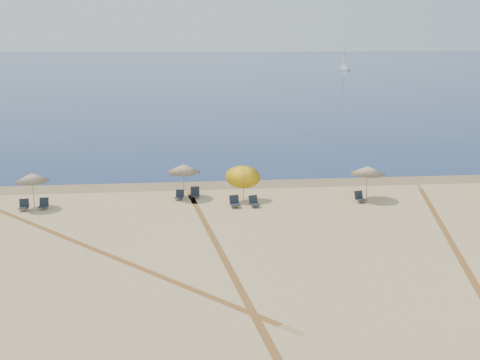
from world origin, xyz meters
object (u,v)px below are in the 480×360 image
object	(u,v)px
chair_6	(235,202)
chair_4	(179,195)
umbrella_4	(368,170)
chair_8	(360,197)
chair_2	(24,205)
umbrella_2	(183,168)
chair_5	(195,193)
umbrella_3	(243,173)
sailboat_1	(344,63)
umbrella_1	(32,177)
chair_7	(254,202)
chair_3	(44,204)

from	to	relation	value
chair_6	chair_4	bearing A→B (deg)	138.81
umbrella_4	chair_8	xyz separation A→B (m)	(-0.70, -0.79, -1.65)
umbrella_4	chair_2	size ratio (longest dim) A/B	3.08
umbrella_2	chair_4	distance (m)	1.87
umbrella_2	chair_8	bearing A→B (deg)	-11.97
chair_2	chair_8	distance (m)	21.68
chair_6	chair_5	bearing A→B (deg)	124.97
umbrella_3	sailboat_1	distance (m)	159.34
umbrella_1	chair_2	distance (m)	1.84
chair_8	chair_7	bearing A→B (deg)	166.01
umbrella_3	umbrella_4	world-z (taller)	umbrella_3
umbrella_4	chair_6	distance (m)	9.28
sailboat_1	chair_7	bearing A→B (deg)	-128.13
umbrella_1	chair_3	bearing A→B (deg)	-30.77
chair_7	umbrella_4	bearing A→B (deg)	-7.83
umbrella_2	sailboat_1	distance (m)	159.46
umbrella_2	chair_6	xyz separation A→B (m)	(3.24, -2.81, -1.66)
chair_8	sailboat_1	size ratio (longest dim) A/B	0.11
umbrella_4	chair_5	size ratio (longest dim) A/B	3.15
chair_6	chair_7	xyz separation A→B (m)	(1.24, -0.03, -0.01)
chair_8	sailboat_1	xyz separation A→B (m)	(41.86, 152.69, 1.93)
umbrella_1	umbrella_4	size ratio (longest dim) A/B	1.01
umbrella_4	sailboat_1	xyz separation A→B (m)	(41.16, 151.90, 0.28)
umbrella_4	chair_5	world-z (taller)	umbrella_4
umbrella_4	chair_6	xyz separation A→B (m)	(-9.06, -1.14, -1.64)
chair_3	chair_4	distance (m)	8.69
umbrella_4	chair_8	bearing A→B (deg)	-131.42
umbrella_1	sailboat_1	size ratio (longest dim) A/B	0.31
chair_4	chair_3	bearing A→B (deg)	-160.03
chair_8	chair_6	bearing A→B (deg)	165.38
chair_5	umbrella_2	bearing A→B (deg)	155.53
chair_5	chair_7	size ratio (longest dim) A/B	0.89
chair_7	chair_3	bearing A→B (deg)	160.03
chair_5	chair_3	bearing A→B (deg)	-169.18
umbrella_2	chair_2	world-z (taller)	umbrella_2
umbrella_4	chair_6	size ratio (longest dim) A/B	2.82
umbrella_1	chair_8	world-z (taller)	umbrella_1
chair_5	chair_7	xyz separation A→B (m)	(3.74, -2.48, -0.01)
umbrella_3	chair_6	size ratio (longest dim) A/B	3.19
chair_3	umbrella_3	bearing A→B (deg)	2.49
chair_2	chair_3	world-z (taller)	chair_2
umbrella_1	umbrella_4	bearing A→B (deg)	-0.23
chair_3	chair_7	distance (m)	13.42
chair_7	chair_8	xyz separation A→B (m)	(7.12, 0.38, 0.00)
umbrella_2	umbrella_4	xyz separation A→B (m)	(12.30, -1.67, -0.02)
umbrella_3	chair_7	size ratio (longest dim) A/B	3.16
umbrella_1	chair_5	world-z (taller)	umbrella_1
umbrella_2	chair_2	xyz separation A→B (m)	(-10.08, -2.18, -1.68)
chair_4	chair_7	xyz separation A→B (m)	(4.79, -2.13, 0.03)
umbrella_4	chair_7	bearing A→B (deg)	-171.49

